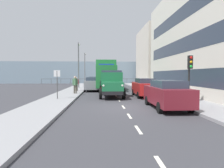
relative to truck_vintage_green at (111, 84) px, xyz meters
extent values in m
plane|color=#38383D|center=(-0.50, -4.36, -1.18)|extent=(80.00, 80.00, 0.00)
cube|color=gray|center=(-5.36, -4.36, -1.10)|extent=(2.73, 38.40, 0.15)
cube|color=gray|center=(4.36, -4.36, -1.10)|extent=(2.73, 38.40, 0.15)
cube|color=silver|center=(-0.50, 12.84, -1.17)|extent=(0.12, 1.10, 0.01)
cube|color=silver|center=(-0.50, 10.02, -1.17)|extent=(0.12, 1.10, 0.01)
cube|color=silver|center=(-0.50, 7.72, -1.17)|extent=(0.12, 1.10, 0.01)
cube|color=silver|center=(-0.50, 5.14, -1.17)|extent=(0.12, 1.10, 0.01)
cube|color=silver|center=(-0.50, 2.17, -1.17)|extent=(0.12, 1.10, 0.01)
cube|color=silver|center=(-0.50, -0.81, -1.17)|extent=(0.12, 1.10, 0.01)
cube|color=silver|center=(-0.50, -3.17, -1.17)|extent=(0.12, 1.10, 0.01)
cube|color=silver|center=(-0.50, -6.09, -1.17)|extent=(0.12, 1.10, 0.01)
cube|color=silver|center=(-0.50, -8.69, -1.17)|extent=(0.12, 1.10, 0.01)
cube|color=silver|center=(-0.50, -11.56, -1.17)|extent=(0.12, 1.10, 0.01)
cube|color=silver|center=(-0.50, -14.11, -1.17)|extent=(0.12, 1.10, 0.01)
cube|color=silver|center=(-0.50, -16.92, -1.17)|extent=(0.12, 1.10, 0.01)
cube|color=silver|center=(-0.50, -19.32, -1.17)|extent=(0.12, 1.10, 0.01)
cube|color=beige|center=(-9.88, -1.37, 4.52)|extent=(6.31, 21.08, 11.39)
cube|color=#2D3847|center=(-6.76, -1.37, 0.62)|extent=(0.08, 17.92, 1.40)
cube|color=#2D3847|center=(-6.76, -1.37, 3.62)|extent=(0.08, 17.92, 1.40)
cube|color=#2D3847|center=(-6.76, -1.37, 6.62)|extent=(0.08, 17.92, 1.40)
cube|color=beige|center=(-9.88, -18.93, 4.19)|extent=(6.31, 11.16, 10.74)
cube|color=gray|center=(-0.50, -26.56, 1.32)|extent=(80.00, 0.80, 5.00)
cylinder|color=#4C5156|center=(-14.50, -22.96, -0.58)|extent=(0.08, 0.08, 1.20)
cylinder|color=#4C5156|center=(-12.50, -22.96, -0.58)|extent=(0.08, 0.08, 1.20)
cylinder|color=#4C5156|center=(-10.50, -22.96, -0.58)|extent=(0.08, 0.08, 1.20)
cylinder|color=#4C5156|center=(-8.50, -22.96, -0.58)|extent=(0.08, 0.08, 1.20)
cylinder|color=#4C5156|center=(-6.50, -22.96, -0.58)|extent=(0.08, 0.08, 1.20)
cylinder|color=#4C5156|center=(-4.50, -22.96, -0.58)|extent=(0.08, 0.08, 1.20)
cylinder|color=#4C5156|center=(-2.50, -22.96, -0.58)|extent=(0.08, 0.08, 1.20)
cylinder|color=#4C5156|center=(-0.50, -22.96, -0.58)|extent=(0.08, 0.08, 1.20)
cylinder|color=#4C5156|center=(1.50, -22.96, -0.58)|extent=(0.08, 0.08, 1.20)
cylinder|color=#4C5156|center=(3.50, -22.96, -0.58)|extent=(0.08, 0.08, 1.20)
cylinder|color=#4C5156|center=(5.50, -22.96, -0.58)|extent=(0.08, 0.08, 1.20)
cylinder|color=#4C5156|center=(7.50, -22.96, -0.58)|extent=(0.08, 0.08, 1.20)
cylinder|color=#4C5156|center=(9.50, -22.96, -0.58)|extent=(0.08, 0.08, 1.20)
cylinder|color=#4C5156|center=(11.50, -22.96, -0.58)|extent=(0.08, 0.08, 1.20)
cylinder|color=#4C5156|center=(13.50, -22.96, -0.58)|extent=(0.08, 0.08, 1.20)
cube|color=#4C5156|center=(-0.50, -22.96, -0.06)|extent=(28.00, 0.08, 0.08)
cube|color=black|center=(0.00, -0.38, -0.58)|extent=(1.64, 5.60, 0.30)
cube|color=#196038|center=(0.00, 1.47, -0.08)|extent=(1.72, 1.90, 0.70)
cube|color=silver|center=(0.00, 2.36, -0.11)|extent=(1.16, 0.08, 0.56)
sphere|color=white|center=(-0.74, 2.36, 0.02)|extent=(0.20, 0.20, 0.20)
sphere|color=white|center=(0.73, 2.36, 0.02)|extent=(0.20, 0.20, 0.20)
cube|color=#196038|center=(0.00, -0.04, 0.50)|extent=(1.93, 1.34, 1.15)
cube|color=#2D3847|center=(0.00, -0.04, 0.97)|extent=(1.78, 1.23, 0.56)
cube|color=#2D2319|center=(0.00, -1.72, -0.35)|extent=(2.10, 2.80, 0.16)
cube|color=black|center=(-1.01, -1.72, -0.03)|extent=(0.08, 2.80, 0.56)
cube|color=black|center=(1.01, -1.72, -0.03)|extent=(0.08, 2.80, 0.56)
cylinder|color=black|center=(-0.97, 1.30, -0.73)|extent=(0.24, 0.90, 0.90)
cylinder|color=black|center=(0.97, 1.30, -0.73)|extent=(0.24, 0.90, 0.90)
cylinder|color=black|center=(-0.97, -1.92, -0.73)|extent=(0.24, 0.90, 0.90)
cylinder|color=black|center=(0.97, -1.92, -0.73)|extent=(0.24, 0.90, 0.90)
cube|color=#1E7033|center=(0.33, -4.95, 0.64)|extent=(2.40, 2.21, 2.60)
cube|color=#2D3847|center=(0.33, -4.95, 1.21)|extent=(2.20, 2.04, 0.80)
cube|color=#1933B2|center=(0.33, -4.95, 2.04)|extent=(1.75, 0.20, 0.16)
cube|color=#1E7033|center=(0.33, -8.95, 1.19)|extent=(2.50, 5.95, 3.00)
cube|color=black|center=(0.33, -8.01, -0.48)|extent=(2.00, 8.07, 0.36)
cylinder|color=black|center=(-0.82, -5.04, -0.66)|extent=(0.28, 1.04, 1.04)
cylinder|color=black|center=(1.48, -5.04, -0.66)|extent=(0.28, 1.04, 1.04)
cylinder|color=black|center=(-0.82, -8.65, -0.66)|extent=(0.28, 1.04, 1.04)
cylinder|color=black|center=(1.48, -8.65, -0.66)|extent=(0.28, 1.04, 1.04)
cylinder|color=black|center=(-0.82, -10.77, -0.66)|extent=(0.28, 1.04, 1.04)
cylinder|color=black|center=(1.48, -10.77, -0.66)|extent=(0.28, 1.04, 1.04)
cube|color=maroon|center=(-3.05, 5.79, -0.38)|extent=(1.78, 4.38, 1.00)
cube|color=#2D3847|center=(-3.05, 5.99, 0.33)|extent=(1.46, 2.41, 0.42)
cylinder|color=black|center=(-2.20, 4.43, -0.88)|extent=(0.18, 0.60, 0.60)
cylinder|color=black|center=(-3.89, 4.43, -0.88)|extent=(0.18, 0.60, 0.60)
cylinder|color=black|center=(-2.20, 7.15, -0.88)|extent=(0.18, 0.60, 0.60)
cylinder|color=black|center=(-3.89, 7.15, -0.88)|extent=(0.18, 0.60, 0.60)
cube|color=#B21E1E|center=(-3.05, -0.18, -0.38)|extent=(1.66, 4.16, 1.00)
cube|color=#2D3847|center=(-3.05, 0.02, 0.33)|extent=(1.36, 2.29, 0.42)
cylinder|color=black|center=(-2.26, -1.47, -0.88)|extent=(0.18, 0.60, 0.60)
cylinder|color=black|center=(-3.83, -1.47, -0.88)|extent=(0.18, 0.60, 0.60)
cylinder|color=black|center=(-2.26, 1.11, -0.88)|extent=(0.18, 0.60, 0.60)
cylinder|color=black|center=(-3.83, 1.11, -0.88)|extent=(0.18, 0.60, 0.60)
cube|color=slate|center=(2.04, -6.37, -0.38)|extent=(1.77, 3.91, 1.00)
cube|color=#2D3847|center=(2.04, -6.57, 0.33)|extent=(1.45, 2.15, 0.42)
cylinder|color=black|center=(1.20, -5.16, -0.88)|extent=(0.18, 0.60, 0.60)
cylinder|color=black|center=(2.88, -5.16, -0.88)|extent=(0.18, 0.60, 0.60)
cylinder|color=black|center=(1.20, -7.59, -0.88)|extent=(0.18, 0.60, 0.60)
cylinder|color=black|center=(2.88, -7.59, -0.88)|extent=(0.18, 0.60, 0.60)
cube|color=white|center=(2.04, -12.01, -0.38)|extent=(1.73, 4.25, 1.00)
cube|color=#2D3847|center=(2.04, -12.21, 0.33)|extent=(1.42, 2.34, 0.42)
cylinder|color=black|center=(1.22, -10.69, -0.88)|extent=(0.18, 0.60, 0.60)
cylinder|color=black|center=(2.86, -10.69, -0.88)|extent=(0.18, 0.60, 0.60)
cylinder|color=black|center=(1.22, -13.33, -0.88)|extent=(0.18, 0.60, 0.60)
cylinder|color=black|center=(2.86, -13.33, -0.88)|extent=(0.18, 0.60, 0.60)
cylinder|color=#4C473D|center=(3.47, -2.12, -0.61)|extent=(0.14, 0.14, 0.85)
cylinder|color=#4C473D|center=(3.65, -2.12, -0.61)|extent=(0.14, 0.14, 0.85)
cylinder|color=#47724C|center=(3.56, -2.12, 0.15)|extent=(0.34, 0.34, 0.67)
cylinder|color=#47724C|center=(3.34, -2.12, 0.12)|extent=(0.09, 0.09, 0.62)
cylinder|color=#47724C|center=(3.78, -2.12, 0.12)|extent=(0.09, 0.09, 0.62)
sphere|color=tan|center=(3.56, -2.12, 0.60)|extent=(0.23, 0.23, 0.23)
cylinder|color=#4C473D|center=(3.73, -4.92, -0.64)|extent=(0.14, 0.14, 0.77)
cylinder|color=#4C473D|center=(3.91, -4.92, -0.64)|extent=(0.14, 0.14, 0.77)
cylinder|color=maroon|center=(3.82, -4.92, 0.05)|extent=(0.34, 0.34, 0.61)
cylinder|color=maroon|center=(3.60, -4.92, 0.02)|extent=(0.09, 0.09, 0.56)
cylinder|color=maroon|center=(4.04, -4.92, 0.02)|extent=(0.09, 0.09, 0.56)
sphere|color=tan|center=(3.82, -4.92, 0.46)|extent=(0.21, 0.21, 0.21)
cylinder|color=black|center=(-5.12, 4.31, 0.57)|extent=(0.12, 0.12, 3.20)
cube|color=black|center=(-5.12, 4.45, 1.72)|extent=(0.28, 0.24, 0.90)
sphere|color=red|center=(-5.12, 4.57, 2.02)|extent=(0.18, 0.18, 0.18)
sphere|color=orange|center=(-5.12, 4.57, 1.72)|extent=(0.18, 0.18, 0.18)
sphere|color=green|center=(-5.12, 4.57, 1.42)|extent=(0.18, 0.18, 0.18)
cylinder|color=#59595B|center=(4.25, -10.60, 2.23)|extent=(0.16, 0.16, 6.51)
cylinder|color=#59595B|center=(4.25, -11.05, 5.38)|extent=(0.10, 0.90, 0.10)
sphere|color=silver|center=(4.25, -11.50, 5.33)|extent=(0.32, 0.32, 0.32)
cylinder|color=#59595B|center=(4.42, -22.56, 2.17)|extent=(0.16, 0.16, 6.39)
cylinder|color=#59595B|center=(4.42, -23.01, 5.27)|extent=(0.10, 0.90, 0.10)
sphere|color=silver|center=(4.42, -23.46, 5.22)|extent=(0.32, 0.32, 0.32)
cylinder|color=#4C4C4C|center=(4.37, 1.98, 0.07)|extent=(0.07, 0.07, 2.20)
cube|color=silver|center=(4.37, 1.98, 0.97)|extent=(0.50, 0.04, 0.50)
camera|label=1|loc=(0.86, 16.87, 0.90)|focal=30.02mm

